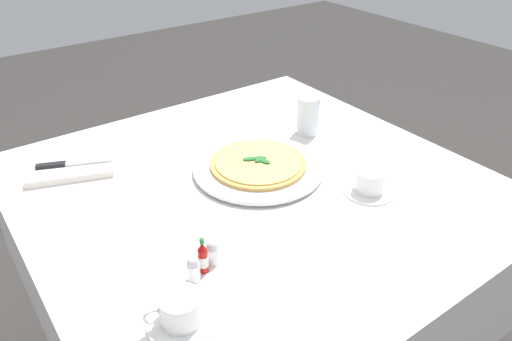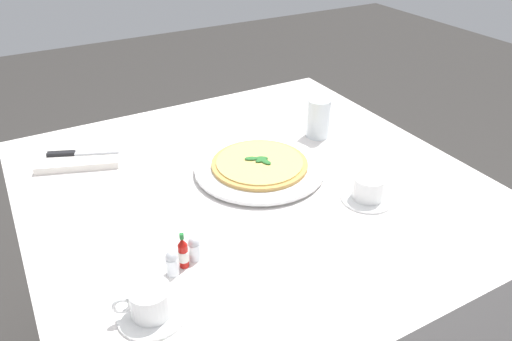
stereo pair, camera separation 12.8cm
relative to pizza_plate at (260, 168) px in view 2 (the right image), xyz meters
name	(u,v)px [view 2 (the right image)]	position (x,y,z in m)	size (l,w,h in m)	color
dining_table	(253,223)	(-0.04, -0.04, -0.14)	(1.12, 1.12, 0.75)	white
pizza_plate	(260,168)	(0.00, 0.00, 0.00)	(0.35, 0.35, 0.02)	white
pizza	(260,163)	(0.00, 0.00, 0.01)	(0.26, 0.26, 0.02)	tan
coffee_cup_center_back	(150,303)	(-0.42, -0.34, 0.02)	(0.13, 0.13, 0.06)	white
coffee_cup_near_left	(369,190)	(0.17, -0.24, 0.02)	(0.13, 0.13, 0.06)	white
water_glass_far_right	(318,120)	(0.26, 0.10, 0.04)	(0.07, 0.07, 0.12)	white
napkin_folded	(80,157)	(-0.41, 0.30, 0.00)	(0.25, 0.20, 0.02)	white
dinner_knife	(80,153)	(-0.41, 0.29, 0.01)	(0.19, 0.09, 0.01)	silver
hot_sauce_bottle	(183,253)	(-0.32, -0.25, 0.02)	(0.02, 0.02, 0.08)	#B7140F
salt_shaker	(194,249)	(-0.29, -0.24, 0.01)	(0.03, 0.03, 0.06)	white
pepper_shaker	(172,264)	(-0.34, -0.26, 0.01)	(0.03, 0.03, 0.06)	white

